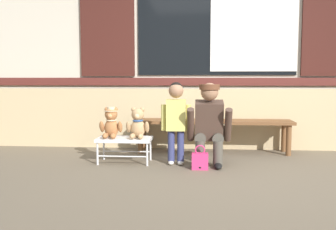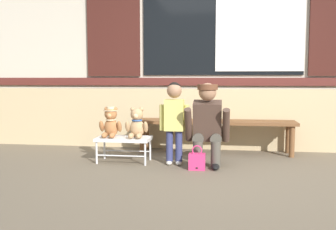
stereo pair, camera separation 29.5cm
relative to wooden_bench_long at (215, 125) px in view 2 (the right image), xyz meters
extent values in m
plane|color=brown|center=(0.06, -1.06, -0.37)|extent=(60.00, 60.00, 0.00)
cube|color=tan|center=(0.06, 0.37, 0.05)|extent=(8.17, 0.25, 0.85)
cube|color=beige|center=(0.06, 0.89, 1.49)|extent=(8.33, 0.20, 3.72)
cube|color=#56231E|center=(0.06, 0.77, 0.58)|extent=(7.67, 0.04, 0.12)
cube|color=black|center=(0.06, 0.78, 1.38)|extent=(2.40, 0.03, 1.40)
cube|color=white|center=(0.62, 0.76, 1.38)|extent=(1.29, 0.02, 1.29)
cube|color=#3D1914|center=(-1.62, 0.77, 1.38)|extent=(0.84, 0.05, 1.43)
cube|color=brown|center=(0.00, -0.14, 0.05)|extent=(2.10, 0.11, 0.04)
cube|color=brown|center=(0.00, 0.00, 0.05)|extent=(2.10, 0.11, 0.04)
cube|color=brown|center=(0.00, 0.14, 0.05)|extent=(2.10, 0.11, 0.04)
cylinder|color=brown|center=(-0.97, -0.14, -0.17)|extent=(0.07, 0.07, 0.40)
cylinder|color=brown|center=(-0.97, 0.14, -0.17)|extent=(0.07, 0.07, 0.40)
cylinder|color=brown|center=(0.97, -0.14, -0.17)|extent=(0.07, 0.07, 0.40)
cylinder|color=brown|center=(0.97, 0.14, -0.17)|extent=(0.07, 0.07, 0.40)
cube|color=silver|center=(-1.07, -0.72, -0.09)|extent=(0.64, 0.36, 0.04)
cylinder|color=silver|center=(-1.36, -0.87, -0.24)|extent=(0.02, 0.02, 0.26)
cylinder|color=silver|center=(-1.36, -0.57, -0.24)|extent=(0.02, 0.02, 0.26)
cylinder|color=silver|center=(-0.78, -0.87, -0.24)|extent=(0.02, 0.02, 0.26)
cylinder|color=silver|center=(-0.78, -0.57, -0.24)|extent=(0.02, 0.02, 0.26)
cylinder|color=silver|center=(-1.07, -0.87, -0.27)|extent=(0.58, 0.02, 0.02)
cylinder|color=silver|center=(-1.07, -0.57, -0.27)|extent=(0.58, 0.02, 0.02)
ellipsoid|color=#A86B3D|center=(-1.23, -0.70, 0.04)|extent=(0.17, 0.14, 0.22)
sphere|color=#A86B3D|center=(-1.23, -0.71, 0.20)|extent=(0.15, 0.15, 0.15)
sphere|color=#E1955B|center=(-1.23, -0.76, 0.19)|extent=(0.06, 0.06, 0.06)
sphere|color=#A86B3D|center=(-1.28, -0.70, 0.26)|extent=(0.06, 0.06, 0.06)
ellipsoid|color=#A86B3D|center=(-1.34, -0.73, 0.06)|extent=(0.06, 0.11, 0.16)
ellipsoid|color=#A86B3D|center=(-1.28, -0.81, -0.04)|extent=(0.06, 0.15, 0.06)
sphere|color=#A86B3D|center=(-1.18, -0.70, 0.26)|extent=(0.06, 0.06, 0.06)
ellipsoid|color=#A86B3D|center=(-1.12, -0.73, 0.06)|extent=(0.06, 0.11, 0.16)
ellipsoid|color=#A86B3D|center=(-1.18, -0.81, -0.04)|extent=(0.06, 0.15, 0.06)
torus|color=beige|center=(-1.23, -0.70, 0.13)|extent=(0.13, 0.13, 0.02)
cylinder|color=beige|center=(-1.23, -0.70, 0.24)|extent=(0.17, 0.17, 0.01)
cylinder|color=beige|center=(-1.23, -0.70, 0.27)|extent=(0.10, 0.10, 0.04)
ellipsoid|color=tan|center=(-0.91, -0.70, 0.04)|extent=(0.17, 0.14, 0.22)
sphere|color=tan|center=(-0.91, -0.71, 0.20)|extent=(0.15, 0.15, 0.15)
sphere|color=#F4C188|center=(-0.91, -0.76, 0.19)|extent=(0.06, 0.06, 0.06)
sphere|color=tan|center=(-0.96, -0.70, 0.26)|extent=(0.06, 0.06, 0.06)
ellipsoid|color=tan|center=(-1.02, -0.73, 0.06)|extent=(0.06, 0.11, 0.16)
ellipsoid|color=tan|center=(-0.96, -0.81, -0.04)|extent=(0.06, 0.15, 0.06)
sphere|color=tan|center=(-0.86, -0.70, 0.26)|extent=(0.06, 0.06, 0.06)
ellipsoid|color=tan|center=(-0.80, -0.73, 0.06)|extent=(0.06, 0.11, 0.16)
ellipsoid|color=tan|center=(-0.86, -0.81, -0.04)|extent=(0.06, 0.15, 0.06)
torus|color=#335699|center=(-0.91, -0.70, 0.13)|extent=(0.13, 0.13, 0.02)
cylinder|color=navy|center=(-0.51, -0.77, -0.15)|extent=(0.08, 0.08, 0.36)
ellipsoid|color=silver|center=(-0.51, -0.79, -0.35)|extent=(0.07, 0.12, 0.05)
cylinder|color=navy|center=(-0.40, -0.77, -0.15)|extent=(0.08, 0.08, 0.36)
ellipsoid|color=silver|center=(-0.40, -0.79, -0.35)|extent=(0.07, 0.12, 0.05)
cube|color=#DBD166|center=(-0.46, -0.77, 0.21)|extent=(0.22, 0.15, 0.36)
cylinder|color=#DBD166|center=(-0.60, -0.77, 0.18)|extent=(0.06, 0.06, 0.30)
cylinder|color=#DBD166|center=(-0.31, -0.77, 0.18)|extent=(0.06, 0.06, 0.30)
sphere|color=#9E7051|center=(-0.46, -0.77, 0.49)|extent=(0.17, 0.17, 0.17)
sphere|color=black|center=(-0.46, -0.76, 0.51)|extent=(0.16, 0.16, 0.16)
cylinder|color=#4C473D|center=(-0.18, -0.86, -0.22)|extent=(0.11, 0.11, 0.30)
cylinder|color=#4C473D|center=(-0.18, -0.72, -0.05)|extent=(0.13, 0.32, 0.13)
ellipsoid|color=black|center=(-0.18, -0.94, -0.34)|extent=(0.09, 0.20, 0.06)
cylinder|color=#4C473D|center=(0.02, -0.86, -0.22)|extent=(0.11, 0.11, 0.30)
cylinder|color=#4C473D|center=(0.02, -0.72, -0.05)|extent=(0.13, 0.32, 0.13)
ellipsoid|color=black|center=(0.02, -0.94, -0.34)|extent=(0.09, 0.20, 0.06)
cube|color=#473328|center=(-0.08, -0.75, 0.15)|extent=(0.32, 0.30, 0.47)
cylinder|color=#473328|center=(-0.29, -0.85, 0.11)|extent=(0.08, 0.28, 0.40)
cylinder|color=#473328|center=(0.13, -0.85, 0.11)|extent=(0.08, 0.28, 0.40)
sphere|color=#9E7051|center=(-0.08, -0.82, 0.48)|extent=(0.20, 0.20, 0.20)
cylinder|color=brown|center=(-0.08, -0.82, 0.53)|extent=(0.23, 0.23, 0.06)
cube|color=brown|center=(0.11, -0.66, 0.01)|extent=(0.10, 0.22, 0.16)
cube|color=#E53370|center=(-0.18, -0.98, -0.28)|extent=(0.18, 0.11, 0.18)
torus|color=#E53370|center=(-0.18, -0.98, -0.16)|extent=(0.11, 0.01, 0.11)
camera|label=1|loc=(-0.19, -5.12, 0.63)|focal=40.65mm
camera|label=2|loc=(0.10, -5.08, 0.63)|focal=40.65mm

